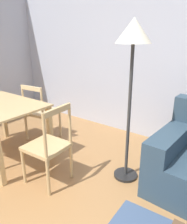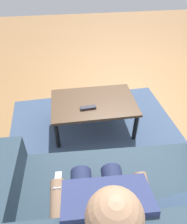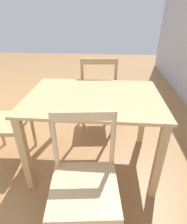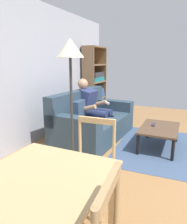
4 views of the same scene
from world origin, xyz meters
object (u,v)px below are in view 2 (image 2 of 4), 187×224
Objects in this scene: coffee_table at (93,105)px; tv_remote at (88,108)px; person_lounging at (103,213)px; couch at (123,221)px.

tv_remote is at bearing 57.05° from coffee_table.
coffee_table is (-0.14, -1.34, -0.26)m from person_lounging.
person_lounging reaches higher than coffee_table.
person_lounging reaches higher than tv_remote.
couch is 2.02× the size of coffee_table.
coffee_table is at bearing 142.81° from tv_remote.
person_lounging is 6.75× the size of tv_remote.
tv_remote is (-0.07, -1.22, -0.20)m from person_lounging.
couch is at bearing -0.04° from tv_remote.
person_lounging is (0.16, 0.05, 0.26)m from couch.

